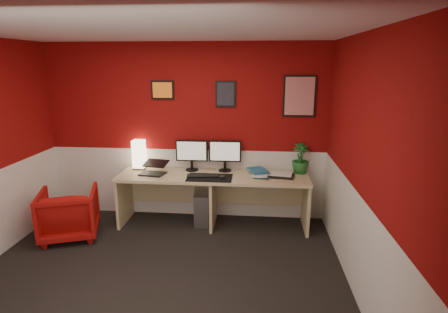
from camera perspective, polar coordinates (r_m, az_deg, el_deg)
ground at (r=4.05m, az=-10.59°, el=-18.78°), size 4.00×3.50×0.01m
ceiling at (r=3.41m, az=-12.64°, el=19.09°), size 4.00×3.50×0.01m
wall_back at (r=5.19m, az=-6.09°, el=3.80°), size 4.00×0.01×2.50m
wall_front at (r=2.04m, az=-25.94°, el=-15.14°), size 4.00×0.01×2.50m
wall_right at (r=3.53m, az=21.39°, el=-2.26°), size 0.01×3.50×2.50m
wainscot_back at (r=5.37m, az=-5.89°, el=-4.10°), size 4.00×0.01×1.00m
wainscot_right at (r=3.80m, az=20.25°, el=-13.15°), size 0.01×3.50×1.00m
desk at (r=5.04m, az=-1.74°, el=-6.95°), size 2.60×0.65×0.73m
shoji_lamp at (r=5.30m, az=-13.30°, el=0.19°), size 0.16×0.16×0.40m
laptop at (r=5.02m, az=-11.30°, el=-1.59°), size 0.37×0.29×0.22m
monitor_left at (r=5.08m, az=-5.17°, el=0.95°), size 0.45×0.06×0.58m
monitor_right at (r=5.03m, az=0.15°, el=0.86°), size 0.45×0.06×0.58m
desk_mat at (r=4.81m, az=-2.29°, el=-3.36°), size 0.60×0.38×0.01m
keyboard at (r=4.85m, az=-3.40°, el=-3.05°), size 0.43×0.19×0.02m
mouse at (r=4.77m, az=-0.30°, el=-3.28°), size 0.06×0.10×0.03m
book_bottom at (r=4.89m, az=4.87°, el=-2.97°), size 0.20×0.27×0.03m
book_middle at (r=4.89m, az=4.57°, el=-2.65°), size 0.27×0.33×0.02m
book_top at (r=4.88m, az=4.16°, el=-2.34°), size 0.33×0.37×0.03m
zen_tray at (r=4.91m, az=8.94°, el=-2.98°), size 0.39×0.31×0.03m
potted_plant at (r=5.07m, az=12.03°, el=-0.30°), size 0.26×0.26×0.42m
pc_tower at (r=5.19m, az=-3.60°, el=-7.96°), size 0.26×0.47×0.45m
armchair at (r=5.14m, az=-23.33°, el=-8.25°), size 0.88×0.89×0.64m
art_left at (r=5.16m, az=-9.72°, el=10.35°), size 0.32×0.02×0.26m
art_center at (r=5.02m, az=0.26°, el=9.86°), size 0.28×0.02×0.36m
art_right at (r=5.03m, az=11.87°, el=9.34°), size 0.44×0.02×0.56m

